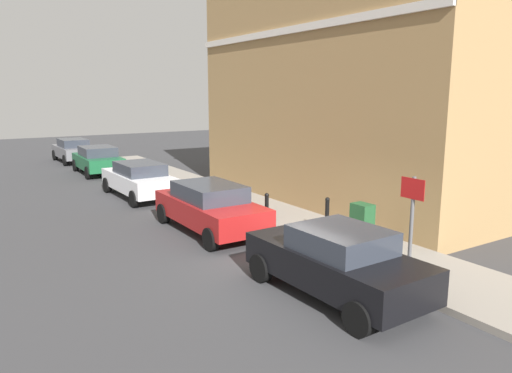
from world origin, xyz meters
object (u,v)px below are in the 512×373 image
object	(u,v)px
car_green	(98,159)
street_sign	(412,214)
car_white	(139,179)
bollard_far_kerb	(267,209)
car_red	(210,206)
bollard_near_cabinet	(327,213)
utility_cabinet	(362,227)
car_grey	(73,150)
car_black	(336,261)

from	to	relation	value
car_green	street_sign	world-z (taller)	street_sign
car_white	bollard_far_kerb	xyz separation A→B (m)	(1.61, -6.81, -0.05)
car_red	car_green	world-z (taller)	car_red
bollard_near_cabinet	utility_cabinet	bearing A→B (deg)	-93.81
utility_cabinet	street_sign	xyz separation A→B (m)	(-0.94, -2.35, 0.98)
car_grey	street_sign	xyz separation A→B (m)	(1.70, -24.12, 0.91)
car_red	car_white	world-z (taller)	car_red
car_grey	bollard_far_kerb	bearing A→B (deg)	-176.26
car_white	bollard_near_cabinet	world-z (taller)	car_white
car_black	utility_cabinet	distance (m)	3.11
street_sign	car_red	bearing A→B (deg)	104.19
street_sign	car_black	bearing A→B (deg)	161.52
bollard_near_cabinet	bollard_far_kerb	xyz separation A→B (m)	(-1.15, 1.44, 0.00)
car_white	utility_cabinet	bearing A→B (deg)	-165.92
utility_cabinet	bollard_near_cabinet	distance (m)	1.51
car_green	bollard_near_cabinet	bearing A→B (deg)	-169.15
bollard_far_kerb	car_red	bearing A→B (deg)	147.84
utility_cabinet	street_sign	distance (m)	2.71
street_sign	car_green	bearing A→B (deg)	94.80
car_red	street_sign	xyz separation A→B (m)	(1.57, -6.20, 0.88)
car_red	street_sign	world-z (taller)	street_sign
car_grey	utility_cabinet	size ratio (longest dim) A/B	3.48
car_white	car_green	world-z (taller)	car_green
car_black	bollard_far_kerb	size ratio (longest dim) A/B	3.96
car_grey	street_sign	distance (m)	24.20
car_white	car_black	bearing A→B (deg)	179.51
car_red	car_green	bearing A→B (deg)	0.09
bollard_far_kerb	car_white	bearing A→B (deg)	103.33
car_grey	utility_cabinet	xyz separation A→B (m)	(2.64, -21.77, -0.07)
utility_cabinet	bollard_far_kerb	size ratio (longest dim) A/B	1.11
car_black	car_white	world-z (taller)	car_black
utility_cabinet	bollard_far_kerb	bearing A→B (deg)	109.63
car_green	utility_cabinet	distance (m)	16.73
car_black	car_grey	bearing A→B (deg)	-1.27
bollard_near_cabinet	bollard_far_kerb	bearing A→B (deg)	128.61
car_red	car_green	size ratio (longest dim) A/B	1.09
car_black	bollard_far_kerb	bearing A→B (deg)	-18.74
car_white	bollard_near_cabinet	distance (m)	8.70
car_red	car_green	distance (m)	12.68
bollard_near_cabinet	car_black	bearing A→B (deg)	-128.29
car_white	bollard_near_cabinet	size ratio (longest dim) A/B	4.25
car_green	car_grey	world-z (taller)	car_green
bollard_far_kerb	utility_cabinet	bearing A→B (deg)	-70.37
car_black	bollard_far_kerb	xyz separation A→B (m)	(1.47, 4.76, -0.06)
bollard_near_cabinet	street_sign	size ratio (longest dim) A/B	0.45
car_red	car_grey	distance (m)	17.92
car_black	street_sign	bearing A→B (deg)	-110.04
car_red	car_white	bearing A→B (deg)	1.55
car_white	car_grey	bearing A→B (deg)	-1.31
car_red	car_white	distance (m)	5.90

